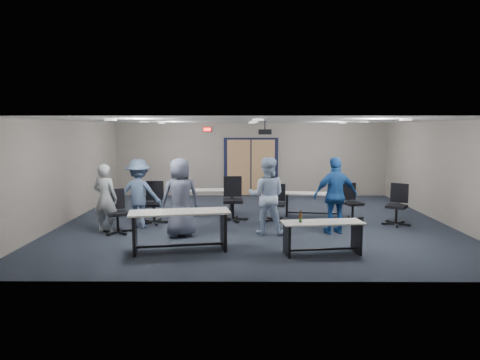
{
  "coord_description": "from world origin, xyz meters",
  "views": [
    {
      "loc": [
        -0.31,
        -11.26,
        2.51
      ],
      "look_at": [
        -0.38,
        -0.3,
        1.17
      ],
      "focal_mm": 32.0,
      "sensor_mm": 36.0,
      "label": 1
    }
  ],
  "objects_px": {
    "chair_loose_right": "(397,205)",
    "chair_back_d": "(353,202)",
    "person_lightblue": "(267,196)",
    "person_navy": "(336,195)",
    "table_back_right": "(313,200)",
    "chair_back_c": "(277,203)",
    "table_front_right": "(322,232)",
    "table_back_left": "(205,197)",
    "person_gray": "(105,199)",
    "person_plaid": "(180,197)",
    "person_back": "(139,194)",
    "chair_back_a": "(154,203)",
    "chair_back_b": "(233,199)",
    "chair_loose_left": "(117,212)",
    "table_front_left": "(180,224)"
  },
  "relations": [
    {
      "from": "table_front_left",
      "to": "chair_back_a",
      "type": "height_order",
      "value": "chair_back_a"
    },
    {
      "from": "table_front_right",
      "to": "person_plaid",
      "type": "distance_m",
      "value": 3.36
    },
    {
      "from": "chair_back_a",
      "to": "chair_loose_left",
      "type": "height_order",
      "value": "chair_back_a"
    },
    {
      "from": "table_front_right",
      "to": "table_back_left",
      "type": "height_order",
      "value": "table_front_right"
    },
    {
      "from": "chair_back_d",
      "to": "person_gray",
      "type": "relative_size",
      "value": 0.6
    },
    {
      "from": "table_front_left",
      "to": "chair_back_b",
      "type": "relative_size",
      "value": 1.78
    },
    {
      "from": "person_back",
      "to": "chair_back_a",
      "type": "bearing_deg",
      "value": -116.13
    },
    {
      "from": "table_back_right",
      "to": "person_gray",
      "type": "relative_size",
      "value": 1.03
    },
    {
      "from": "table_back_left",
      "to": "chair_back_c",
      "type": "distance_m",
      "value": 2.31
    },
    {
      "from": "chair_loose_right",
      "to": "chair_back_d",
      "type": "bearing_deg",
      "value": -176.73
    },
    {
      "from": "chair_back_a",
      "to": "person_navy",
      "type": "xyz_separation_m",
      "value": [
        4.55,
        -1.02,
        0.36
      ]
    },
    {
      "from": "person_lightblue",
      "to": "person_navy",
      "type": "height_order",
      "value": "same"
    },
    {
      "from": "person_back",
      "to": "person_navy",
      "type": "bearing_deg",
      "value": 176.9
    },
    {
      "from": "person_lightblue",
      "to": "person_navy",
      "type": "xyz_separation_m",
      "value": [
        1.64,
        0.04,
        0.0
      ]
    },
    {
      "from": "table_front_left",
      "to": "chair_back_d",
      "type": "bearing_deg",
      "value": 24.01
    },
    {
      "from": "chair_loose_left",
      "to": "person_gray",
      "type": "xyz_separation_m",
      "value": [
        -0.29,
        0.03,
        0.31
      ]
    },
    {
      "from": "chair_back_d",
      "to": "person_plaid",
      "type": "height_order",
      "value": "person_plaid"
    },
    {
      "from": "table_back_left",
      "to": "table_back_right",
      "type": "bearing_deg",
      "value": -13.17
    },
    {
      "from": "chair_back_a",
      "to": "person_navy",
      "type": "height_order",
      "value": "person_navy"
    },
    {
      "from": "chair_back_b",
      "to": "person_lightblue",
      "type": "bearing_deg",
      "value": -62.27
    },
    {
      "from": "chair_back_d",
      "to": "person_gray",
      "type": "bearing_deg",
      "value": 173.52
    },
    {
      "from": "chair_back_c",
      "to": "person_gray",
      "type": "distance_m",
      "value": 4.42
    },
    {
      "from": "chair_loose_left",
      "to": "chair_loose_right",
      "type": "bearing_deg",
      "value": -19.65
    },
    {
      "from": "person_gray",
      "to": "person_lightblue",
      "type": "height_order",
      "value": "person_lightblue"
    },
    {
      "from": "table_front_right",
      "to": "person_navy",
      "type": "distance_m",
      "value": 1.86
    },
    {
      "from": "chair_back_d",
      "to": "chair_loose_right",
      "type": "xyz_separation_m",
      "value": [
        0.98,
        -0.58,
        0.03
      ]
    },
    {
      "from": "table_front_right",
      "to": "chair_loose_right",
      "type": "relative_size",
      "value": 1.57
    },
    {
      "from": "table_back_left",
      "to": "person_plaid",
      "type": "bearing_deg",
      "value": -101.97
    },
    {
      "from": "table_back_left",
      "to": "person_navy",
      "type": "xyz_separation_m",
      "value": [
        3.32,
        -2.43,
        0.44
      ]
    },
    {
      "from": "chair_loose_left",
      "to": "person_lightblue",
      "type": "relative_size",
      "value": 0.57
    },
    {
      "from": "chair_back_a",
      "to": "chair_back_b",
      "type": "distance_m",
      "value": 2.11
    },
    {
      "from": "chair_back_a",
      "to": "chair_loose_right",
      "type": "relative_size",
      "value": 1.03
    },
    {
      "from": "chair_back_d",
      "to": "person_lightblue",
      "type": "relative_size",
      "value": 0.55
    },
    {
      "from": "person_plaid",
      "to": "chair_back_c",
      "type": "bearing_deg",
      "value": -168.43
    },
    {
      "from": "table_front_left",
      "to": "table_back_left",
      "type": "xyz_separation_m",
      "value": [
        0.18,
        3.91,
        -0.09
      ]
    },
    {
      "from": "chair_loose_right",
      "to": "person_navy",
      "type": "height_order",
      "value": "person_navy"
    },
    {
      "from": "person_navy",
      "to": "person_plaid",
      "type": "bearing_deg",
      "value": -5.98
    },
    {
      "from": "chair_back_b",
      "to": "chair_back_d",
      "type": "bearing_deg",
      "value": -1.36
    },
    {
      "from": "table_back_left",
      "to": "person_navy",
      "type": "relative_size",
      "value": 0.96
    },
    {
      "from": "chair_back_b",
      "to": "chair_back_d",
      "type": "relative_size",
      "value": 1.18
    },
    {
      "from": "chair_back_a",
      "to": "person_back",
      "type": "height_order",
      "value": "person_back"
    },
    {
      "from": "chair_back_c",
      "to": "person_navy",
      "type": "height_order",
      "value": "person_navy"
    },
    {
      "from": "chair_loose_left",
      "to": "person_back",
      "type": "distance_m",
      "value": 0.78
    },
    {
      "from": "chair_back_a",
      "to": "chair_back_c",
      "type": "distance_m",
      "value": 3.28
    },
    {
      "from": "table_front_right",
      "to": "table_back_left",
      "type": "relative_size",
      "value": 0.95
    },
    {
      "from": "table_back_right",
      "to": "chair_back_c",
      "type": "xyz_separation_m",
      "value": [
        -1.09,
        -0.65,
        0.04
      ]
    },
    {
      "from": "chair_loose_right",
      "to": "chair_back_b",
      "type": "bearing_deg",
      "value": -153.16
    },
    {
      "from": "table_back_left",
      "to": "person_lightblue",
      "type": "bearing_deg",
      "value": -60.82
    },
    {
      "from": "chair_back_c",
      "to": "chair_loose_left",
      "type": "bearing_deg",
      "value": -150.62
    },
    {
      "from": "table_back_left",
      "to": "chair_back_a",
      "type": "relative_size",
      "value": 1.6
    }
  ]
}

